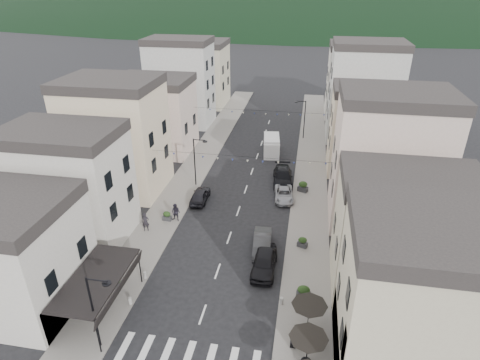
# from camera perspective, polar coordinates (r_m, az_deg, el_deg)

# --- Properties ---
(sidewalk_left) EXTENTS (4.00, 76.00, 0.12)m
(sidewalk_left) POSITION_cam_1_polar(r_m,az_deg,el_deg) (54.19, -6.00, 2.33)
(sidewalk_left) COLOR slate
(sidewalk_left) RESTS_ON ground
(sidewalk_right) EXTENTS (4.00, 76.00, 0.12)m
(sidewalk_right) POSITION_cam_1_polar(r_m,az_deg,el_deg) (52.33, 10.03, 1.12)
(sidewalk_right) COLOR slate
(sidewalk_right) RESTS_ON ground
(hill_backdrop) EXTENTS (640.00, 360.00, 70.00)m
(hill_backdrop) POSITION_cam_1_polar(r_m,az_deg,el_deg) (316.14, 9.52, 22.54)
(hill_backdrop) COLOR black
(hill_backdrop) RESTS_ON ground
(bistro_building) EXTENTS (10.00, 8.00, 10.00)m
(bistro_building) POSITION_cam_1_polar(r_m,az_deg,el_deg) (27.21, 25.25, -16.27)
(bistro_building) COLOR #BAAD93
(bistro_building) RESTS_ON ground
(boutique_awning) EXTENTS (3.77, 7.50, 3.28)m
(boutique_awning) POSITION_cam_1_polar(r_m,az_deg,el_deg) (31.27, -19.38, -13.20)
(boutique_awning) COLOR black
(boutique_awning) RESTS_ON ground
(buildings_row_left) EXTENTS (10.20, 54.16, 14.00)m
(buildings_row_left) POSITION_cam_1_polar(r_m,az_deg,el_deg) (59.37, -11.41, 10.41)
(buildings_row_left) COLOR beige
(buildings_row_left) RESTS_ON ground
(buildings_row_right) EXTENTS (10.20, 54.16, 14.50)m
(buildings_row_right) POSITION_cam_1_polar(r_m,az_deg,el_deg) (54.90, 18.02, 8.49)
(buildings_row_right) COLOR #BAAD93
(buildings_row_right) RESTS_ON ground
(cafe_terrace) EXTENTS (2.50, 8.10, 2.53)m
(cafe_terrace) POSITION_cam_1_polar(r_m,az_deg,el_deg) (27.08, 9.69, -21.62)
(cafe_terrace) COLOR black
(cafe_terrace) RESTS_ON ground
(streetlamp_left_near) EXTENTS (1.70, 0.56, 6.00)m
(streetlamp_left_near) POSITION_cam_1_polar(r_m,az_deg,el_deg) (28.38, -19.80, -16.52)
(streetlamp_left_near) COLOR black
(streetlamp_left_near) RESTS_ON ground
(streetlamp_left_far) EXTENTS (1.70, 0.56, 6.00)m
(streetlamp_left_far) POSITION_cam_1_polar(r_m,az_deg,el_deg) (47.02, -6.18, 3.22)
(streetlamp_left_far) COLOR black
(streetlamp_left_far) RESTS_ON ground
(streetlamp_right_far) EXTENTS (1.70, 0.56, 6.00)m
(streetlamp_right_far) POSITION_cam_1_polar(r_m,az_deg,el_deg) (62.19, 8.94, 9.03)
(streetlamp_right_far) COLOR black
(streetlamp_right_far) RESTS_ON ground
(bollards) EXTENTS (11.66, 10.26, 0.60)m
(bollards) POSITION_cam_1_polar(r_m,az_deg,el_deg) (31.02, -5.62, -18.60)
(bollards) COLOR gray
(bollards) RESTS_ON ground
(bunting_near) EXTENTS (19.00, 0.28, 0.62)m
(bunting_near) POSITION_cam_1_polar(r_m,az_deg,el_deg) (41.43, -0.02, 2.96)
(bunting_near) COLOR black
(bunting_near) RESTS_ON ground
(bunting_far) EXTENTS (19.00, 0.28, 0.62)m
(bunting_far) POSITION_cam_1_polar(r_m,az_deg,el_deg) (56.26, 2.86, 9.49)
(bunting_far) COLOR black
(bunting_far) RESTS_ON ground
(parked_car_a) EXTENTS (1.99, 4.91, 1.67)m
(parked_car_a) POSITION_cam_1_polar(r_m,az_deg,el_deg) (34.83, 3.49, -11.56)
(parked_car_a) COLOR black
(parked_car_a) RESTS_ON ground
(parked_car_b) EXTENTS (1.89, 4.62, 1.49)m
(parked_car_b) POSITION_cam_1_polar(r_m,az_deg,el_deg) (37.18, 3.17, -8.91)
(parked_car_b) COLOR #323234
(parked_car_b) RESTS_ON ground
(parked_car_c) EXTENTS (2.51, 4.60, 1.22)m
(parked_car_c) POSITION_cam_1_polar(r_m,az_deg,el_deg) (45.45, 6.26, -2.01)
(parked_car_c) COLOR #95969D
(parked_car_c) RESTS_ON ground
(parked_car_d) EXTENTS (2.84, 5.82, 1.63)m
(parked_car_d) POSITION_cam_1_polar(r_m,az_deg,el_deg) (48.97, 6.11, 0.50)
(parked_car_d) COLOR black
(parked_car_d) RESTS_ON ground
(parked_car_e) EXTENTS (1.80, 4.27, 1.44)m
(parked_car_e) POSITION_cam_1_polar(r_m,az_deg,el_deg) (44.97, -5.70, -2.16)
(parked_car_e) COLOR black
(parked_car_e) RESTS_ON ground
(delivery_van) EXTENTS (2.75, 5.61, 2.58)m
(delivery_van) POSITION_cam_1_polar(r_m,az_deg,el_deg) (57.05, 4.50, 5.02)
(delivery_van) COLOR silver
(delivery_van) RESTS_ON ground
(pedestrian_a) EXTENTS (0.81, 0.66, 1.93)m
(pedestrian_a) POSITION_cam_1_polar(r_m,az_deg,el_deg) (40.43, -13.28, -5.85)
(pedestrian_a) COLOR black
(pedestrian_a) RESTS_ON sidewalk_left
(pedestrian_b) EXTENTS (1.01, 0.83, 1.91)m
(pedestrian_b) POSITION_cam_1_polar(r_m,az_deg,el_deg) (41.42, -9.11, -4.58)
(pedestrian_b) COLOR black
(pedestrian_b) RESTS_ON sidewalk_left
(planter_la) EXTENTS (0.97, 0.61, 1.03)m
(planter_la) POSITION_cam_1_polar(r_m,az_deg,el_deg) (34.60, -17.24, -13.76)
(planter_la) COLOR #323235
(planter_la) RESTS_ON sidewalk_left
(planter_lb) EXTENTS (0.95, 0.60, 1.01)m
(planter_lb) POSITION_cam_1_polar(r_m,az_deg,el_deg) (41.88, -10.34, -5.05)
(planter_lb) COLOR #313234
(planter_lb) RESTS_ON sidewalk_left
(planter_ra) EXTENTS (1.12, 0.64, 1.23)m
(planter_ra) POSITION_cam_1_polar(r_m,az_deg,el_deg) (32.52, 9.01, -15.52)
(planter_ra) COLOR #2A2A2C
(planter_ra) RESTS_ON sidewalk_right
(planter_rb) EXTENTS (1.03, 0.79, 1.02)m
(planter_rb) POSITION_cam_1_polar(r_m,az_deg,el_deg) (37.87, 8.87, -8.72)
(planter_rb) COLOR #2F2F32
(planter_rb) RESTS_ON sidewalk_right
(planter_rc) EXTENTS (1.30, 1.04, 1.28)m
(planter_rc) POSITION_cam_1_polar(r_m,az_deg,el_deg) (47.10, 8.94, -0.92)
(planter_rc) COLOR #29292B
(planter_rc) RESTS_ON sidewalk_right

